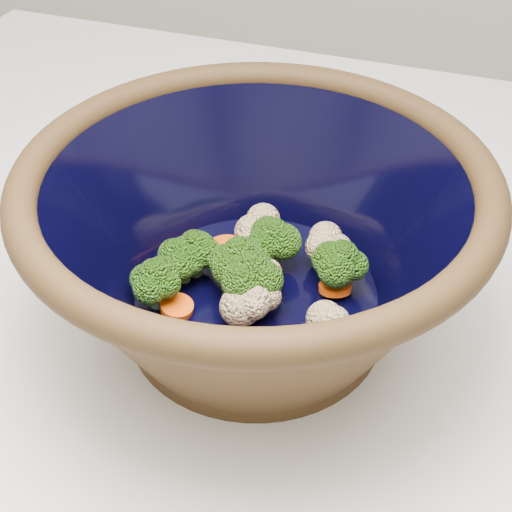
# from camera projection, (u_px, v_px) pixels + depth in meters

# --- Properties ---
(mixing_bowl) EXTENTS (0.42, 0.42, 0.16)m
(mixing_bowl) POSITION_uv_depth(u_px,v_px,m) (256.00, 241.00, 0.57)
(mixing_bowl) COLOR black
(mixing_bowl) RESTS_ON counter
(vegetable_pile) EXTENTS (0.18, 0.17, 0.06)m
(vegetable_pile) POSITION_uv_depth(u_px,v_px,m) (251.00, 268.00, 0.59)
(vegetable_pile) COLOR #608442
(vegetable_pile) RESTS_ON mixing_bowl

